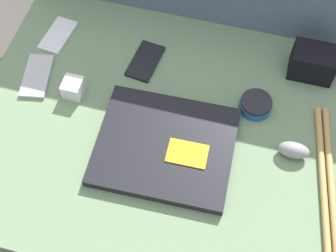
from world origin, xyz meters
TOP-DOWN VIEW (x-y plane):
  - ground_plane at (0.00, 0.00)m, footprint 8.00×8.00m
  - couch_seat at (0.00, 0.00)m, footprint 0.93×0.71m
  - laptop at (0.01, -0.05)m, footprint 0.32×0.27m
  - computer_mouse at (0.29, 0.01)m, footprint 0.07×0.04m
  - speaker_puck at (0.19, 0.11)m, footprint 0.08×0.08m
  - phone_silver at (-0.35, 0.20)m, footprint 0.07×0.12m
  - phone_black at (-0.11, 0.18)m, footprint 0.08×0.12m
  - phone_small at (-0.36, 0.06)m, footprint 0.09×0.14m
  - camera_pouch at (0.30, 0.25)m, footprint 0.11×0.07m
  - charger_brick at (-0.25, 0.04)m, footprint 0.05×0.05m
  - drumstick_pair at (0.37, -0.03)m, footprint 0.09×0.35m

SIDE VIEW (x-z plane):
  - ground_plane at x=0.00m, z-range 0.00..0.00m
  - couch_seat at x=0.00m, z-range 0.00..0.12m
  - phone_silver at x=-0.35m, z-range 0.12..0.13m
  - phone_small at x=-0.36m, z-range 0.12..0.13m
  - phone_black at x=-0.11m, z-range 0.12..0.13m
  - drumstick_pair at x=0.37m, z-range 0.12..0.14m
  - laptop at x=0.01m, z-range 0.12..0.15m
  - speaker_puck at x=0.19m, z-range 0.12..0.15m
  - computer_mouse at x=0.29m, z-range 0.12..0.16m
  - charger_brick at x=-0.25m, z-range 0.12..0.17m
  - camera_pouch at x=0.30m, z-range 0.12..0.20m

